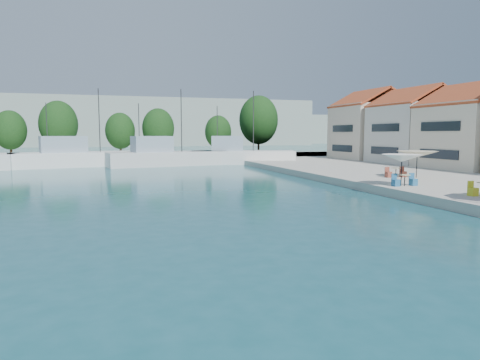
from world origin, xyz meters
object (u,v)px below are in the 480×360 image
object	(u,v)px
trawler_02	(82,158)
umbrella_white	(402,158)
trawler_03	(167,157)
trawler_04	(240,156)
umbrella_cream	(417,154)

from	to	relation	value
trawler_02	umbrella_white	distance (m)	39.76
trawler_03	umbrella_white	xyz separation A→B (m)	(11.41, -31.15, 1.40)
trawler_02	trawler_04	distance (m)	20.32
umbrella_cream	umbrella_white	bearing A→B (deg)	-138.09
trawler_03	umbrella_cream	bearing A→B (deg)	-68.55
trawler_03	umbrella_cream	size ratio (longest dim) A/B	5.10
umbrella_white	trawler_02	bearing A→B (deg)	123.17
trawler_03	trawler_04	distance (m)	9.90
trawler_02	trawler_03	size ratio (longest dim) A/B	1.12
umbrella_white	umbrella_cream	distance (m)	6.47
trawler_02	umbrella_cream	distance (m)	39.30
trawler_04	umbrella_white	distance (m)	31.37
trawler_04	umbrella_white	bearing A→B (deg)	-69.88
umbrella_white	umbrella_cream	world-z (taller)	same
trawler_04	umbrella_white	world-z (taller)	trawler_04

